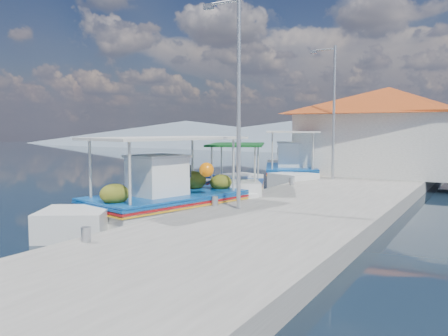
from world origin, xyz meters
The scene contains 10 objects.
ground centered at (0.00, 0.00, 0.00)m, with size 160.00×160.00×0.00m, color black.
quay centered at (5.90, 6.00, 0.25)m, with size 5.00×44.00×0.50m, color #A5A19A.
bollards centered at (3.80, 5.25, 0.65)m, with size 0.20×17.20×0.30m.
main_caique centered at (2.33, 1.63, 0.54)m, with size 3.73×8.34×2.82m.
caique_green_canopy centered at (2.45, 5.95, 0.37)m, with size 3.65×6.03×2.46m.
caique_blue_hull centered at (0.27, 5.10, 0.28)m, with size 2.45×5.75×1.04m.
caique_far centered at (1.83, 12.90, 0.55)m, with size 4.70×7.72×2.97m.
harbor_building centered at (6.20, 15.00, 2.78)m, with size 10.49×10.49×4.40m.
lamp_post_near centered at (4.51, 2.00, 3.85)m, with size 1.21×0.14×6.00m.
lamp_post_far centered at (4.51, 11.00, 3.85)m, with size 1.21×0.14×6.00m.
Camera 1 is at (10.84, -9.50, 2.78)m, focal length 36.87 mm.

